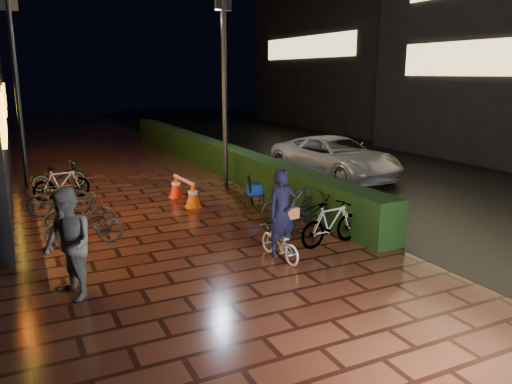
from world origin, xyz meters
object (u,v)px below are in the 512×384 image
traffic_barrier (184,191)px  cart_assembly (254,190)px  cyclist (281,227)px  van (335,157)px  bystander_person (68,244)px

traffic_barrier → cart_assembly: bearing=-44.6°
cyclist → van: bearing=48.1°
traffic_barrier → cart_assembly: (1.44, -1.42, 0.15)m
van → traffic_barrier: size_ratio=2.95×
van → cart_assembly: 4.94m
bystander_person → traffic_barrier: bearing=125.3°
bystander_person → van: size_ratio=0.37×
van → cart_assembly: size_ratio=5.17×
cyclist → cart_assembly: bearing=72.0°
cart_assembly → van: bearing=30.2°
van → traffic_barrier: (-5.70, -1.07, -0.35)m
bystander_person → van: 10.97m
cart_assembly → bystander_person: bearing=-144.1°
bystander_person → cart_assembly: (4.90, 3.55, -0.41)m
van → bystander_person: bearing=-155.1°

